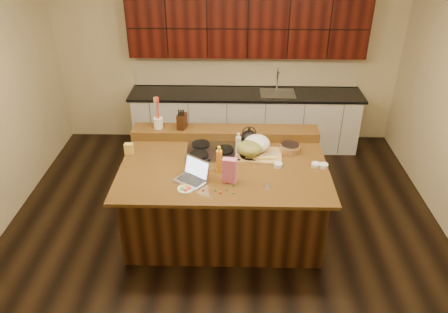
{
  "coord_description": "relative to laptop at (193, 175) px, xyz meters",
  "views": [
    {
      "loc": [
        0.11,
        -4.33,
        3.56
      ],
      "look_at": [
        0.0,
        0.05,
        1.0
      ],
      "focal_mm": 35.0,
      "sensor_mm": 36.0,
      "label": 1
    }
  ],
  "objects": [
    {
      "name": "green_bowl",
      "position": [
        0.63,
        0.49,
        0.06
      ],
      "size": [
        0.32,
        0.32,
        0.16
      ],
      "primitive_type": "ellipsoid",
      "rotation": [
        0.0,
        0.0,
        0.06
      ],
      "color": "olive",
      "rests_on": "cooktop"
    },
    {
      "name": "gumdrop_6",
      "position": [
        0.37,
        -0.07,
        -0.05
      ],
      "size": [
        0.02,
        0.02,
        0.02
      ],
      "primitive_type": "ellipsoid",
      "color": "red",
      "rests_on": "island"
    },
    {
      "name": "gumdrop_1",
      "position": [
        0.44,
        -0.27,
        -0.05
      ],
      "size": [
        0.02,
        0.02,
        0.02
      ],
      "primitive_type": "ellipsoid",
      "color": "#198C26",
      "rests_on": "island"
    },
    {
      "name": "candy_plate",
      "position": [
        -0.07,
        -0.19,
        -0.06
      ],
      "size": [
        0.21,
        0.21,
        0.01
      ],
      "primitive_type": "cylinder",
      "rotation": [
        0.0,
        0.0,
        0.17
      ],
      "color": "white",
      "rests_on": "island"
    },
    {
      "name": "gumdrop_7",
      "position": [
        0.25,
        -0.21,
        -0.05
      ],
      "size": [
        0.02,
        0.02,
        0.02
      ],
      "primitive_type": "ellipsoid",
      "color": "#198C26",
      "rests_on": "island"
    },
    {
      "name": "island",
      "position": [
        0.33,
        0.32,
        -0.52
      ],
      "size": [
        2.4,
        1.6,
        0.92
      ],
      "color": "black",
      "rests_on": "ground"
    },
    {
      "name": "gumdrop_0",
      "position": [
        0.31,
        -0.25,
        -0.05
      ],
      "size": [
        0.02,
        0.02,
        0.02
      ],
      "primitive_type": "ellipsoid",
      "color": "red",
      "rests_on": "island"
    },
    {
      "name": "laptop",
      "position": [
        0.0,
        0.0,
        0.0
      ],
      "size": [
        0.43,
        0.41,
        0.23
      ],
      "rotation": [
        0.0,
        0.0,
        -0.64
      ],
      "color": "#B7B7BC",
      "rests_on": "island"
    },
    {
      "name": "gumdrop_4",
      "position": [
        0.12,
        -0.21,
        -0.05
      ],
      "size": [
        0.02,
        0.02,
        0.02
      ],
      "primitive_type": "ellipsoid",
      "color": "red",
      "rests_on": "island"
    },
    {
      "name": "vinegar_bottle",
      "position": [
        0.49,
        0.54,
        0.06
      ],
      "size": [
        0.08,
        0.08,
        0.25
      ],
      "primitive_type": "cylinder",
      "rotation": [
        0.0,
        0.0,
        0.4
      ],
      "color": "silver",
      "rests_on": "island"
    },
    {
      "name": "gumdrop_9",
      "position": [
        0.06,
        -0.16,
        -0.05
      ],
      "size": [
        0.02,
        0.02,
        0.02
      ],
      "primitive_type": "ellipsoid",
      "color": "#198C26",
      "rests_on": "island"
    },
    {
      "name": "gumdrop_8",
      "position": [
        0.09,
        -0.06,
        -0.05
      ],
      "size": [
        0.02,
        0.02,
        0.02
      ],
      "primitive_type": "ellipsoid",
      "color": "red",
      "rests_on": "island"
    },
    {
      "name": "back_counter",
      "position": [
        0.63,
        2.55,
        0.0
      ],
      "size": [
        3.7,
        0.66,
        2.4
      ],
      "color": "silver",
      "rests_on": "ground"
    },
    {
      "name": "gumdrop_10",
      "position": [
        0.31,
        -0.26,
        -0.05
      ],
      "size": [
        0.02,
        0.02,
        0.02
      ],
      "primitive_type": "ellipsoid",
      "color": "red",
      "rests_on": "island"
    },
    {
      "name": "knife_block",
      "position": [
        -0.23,
        1.02,
        0.15
      ],
      "size": [
        0.13,
        0.18,
        0.19
      ],
      "primitive_type": "cube",
      "rotation": [
        0.0,
        0.0,
        -0.21
      ],
      "color": "black",
      "rests_on": "back_ledge"
    },
    {
      "name": "wooden_tray",
      "position": [
        0.72,
        0.6,
        0.04
      ],
      "size": [
        0.59,
        0.47,
        0.22
      ],
      "rotation": [
        0.0,
        0.0,
        -0.09
      ],
      "color": "tan",
      "rests_on": "island"
    },
    {
      "name": "ramekin_a",
      "position": [
        1.48,
        0.29,
        -0.04
      ],
      "size": [
        0.13,
        0.13,
        0.04
      ],
      "primitive_type": "cylinder",
      "rotation": [
        0.0,
        0.0,
        0.37
      ],
      "color": "white",
      "rests_on": "island"
    },
    {
      "name": "strainer_bowl",
      "position": [
        1.12,
        0.63,
        -0.02
      ],
      "size": [
        0.29,
        0.29,
        0.09
      ],
      "primitive_type": "cylinder",
      "rotation": [
        0.0,
        0.0,
        0.24
      ],
      "color": "#996B3F",
      "rests_on": "island"
    },
    {
      "name": "gumdrop_2",
      "position": [
        0.11,
        -0.07,
        -0.05
      ],
      "size": [
        0.02,
        0.02,
        0.02
      ],
      "primitive_type": "ellipsoid",
      "color": "red",
      "rests_on": "island"
    },
    {
      "name": "ramekin_b",
      "position": [
        1.39,
        0.3,
        -0.04
      ],
      "size": [
        0.13,
        0.13,
        0.04
      ],
      "primitive_type": "cylinder",
      "rotation": [
        0.0,
        0.0,
        0.38
      ],
      "color": "white",
      "rests_on": "island"
    },
    {
      "name": "gumdrop_3",
      "position": [
        0.45,
        -0.12,
        -0.05
      ],
      "size": [
        0.02,
        0.02,
        0.02
      ],
      "primitive_type": "ellipsoid",
      "color": "#198C26",
      "rests_on": "island"
    },
    {
      "name": "cooktop",
      "position": [
        0.33,
        0.62,
        -0.05
      ],
      "size": [
        0.92,
        0.52,
        0.05
      ],
      "color": "gray",
      "rests_on": "island"
    },
    {
      "name": "room",
      "position": [
        0.33,
        0.32,
        0.37
      ],
      "size": [
        5.52,
        5.02,
        2.72
      ],
      "color": "black",
      "rests_on": "ground"
    },
    {
      "name": "pink_bag",
      "position": [
        0.39,
        -0.03,
        0.08
      ],
      "size": [
        0.16,
        0.11,
        0.28
      ],
      "primitive_type": "cube",
      "rotation": [
        0.0,
        0.0,
        -0.19
      ],
      "color": "pink",
      "rests_on": "island"
    },
    {
      "name": "package_box",
      "position": [
        -0.82,
        0.54,
        0.01
      ],
      "size": [
        0.1,
        0.08,
        0.14
      ],
      "primitive_type": "cube",
      "rotation": [
        0.0,
        0.0,
        -0.06
      ],
      "color": "gold",
      "rests_on": "island"
    },
    {
      "name": "ramekin_c",
      "position": [
        0.95,
        0.29,
        -0.04
      ],
      "size": [
        0.12,
        0.12,
        0.04
      ],
      "primitive_type": "cylinder",
      "rotation": [
        0.0,
        0.0,
        -0.21
      ],
      "color": "white",
      "rests_on": "island"
    },
    {
      "name": "back_ledge",
      "position": [
        0.33,
        1.02,
        -0.0
      ],
      "size": [
        2.4,
        0.3,
        0.12
      ],
      "primitive_type": "cube",
      "color": "black",
      "rests_on": "island"
    },
    {
      "name": "oil_bottle",
      "position": [
        0.28,
        0.17,
        0.07
      ],
      "size": [
        0.08,
        0.08,
        0.27
      ],
      "primitive_type": "cylinder",
      "rotation": [
        0.0,
        0.0,
        -0.15
      ],
      "color": "orange",
      "rests_on": "island"
    },
    {
      "name": "gumdrop_11",
      "position": [
        0.37,
        -0.2,
        -0.05
      ],
      "size": [
        0.02,
        0.02,
        0.02
      ],
      "primitive_type": "ellipsoid",
      "color": "#198C26",
      "rests_on": "island"
    },
    {
      "name": "kettle",
      "position": [
        0.63,
        0.75,
        0.07
      ],
      "size": [
        0.22,
        0.22,
        0.18
      ],
      "primitive_type": "ellipsoid",
      "rotation": [
        0.0,
        0.0,
        0.1
      ],
      "color": "black",
      "rests_on": "cooktop"
    },
    {
      "name": "utensil_crock",
      "position": [
        -0.53,
        1.02,
        0.13
      ],
      "size": [
        0.15,
        0.15,
        0.14
      ],
      "primitive_type": "cylinder",
      "rotation": [
        0.0,
        0.0,
        -0.35
      ],
      "color": "white",
      "rests_on": "back_ledge"
    },
    {
      "name": "kitchen_timer",
      "position": [
        0.8,
        -0.12,
        -0.03
      ],
      "size": [
        0.11,
        0.11,
        0.07
      ],
      "primitive_type": "cone",
      "rotation": [
        0.0,
        0.0,
        -0.43
      ],
      "color": "silver",
      "rests_on": "island"
    },
    {
      "name": "gumdrop_5",
      "position": [
        0.3,
        -0.25,
        -0.05
      ],
      "size": [
        0.02,
        0.02,
        0.02
      ],
      "primitive_type": "ellipsoid",
      "color": "#198C26",
      "rests_on": "island"
    }
  ]
}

